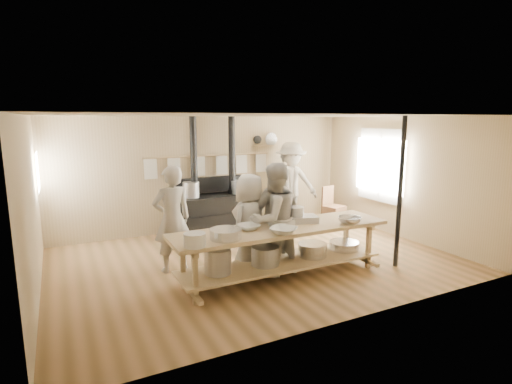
% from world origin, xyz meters
% --- Properties ---
extents(ground, '(7.00, 7.00, 0.00)m').
position_xyz_m(ground, '(0.00, 0.00, 0.00)').
color(ground, brown).
rests_on(ground, ground).
extents(room_shell, '(7.00, 7.00, 7.00)m').
position_xyz_m(room_shell, '(0.00, 0.00, 1.62)').
color(room_shell, tan).
rests_on(room_shell, ground).
extents(window_right, '(0.09, 1.50, 1.65)m').
position_xyz_m(window_right, '(3.47, 0.60, 1.50)').
color(window_right, beige).
rests_on(window_right, ground).
extents(left_opening, '(0.00, 0.90, 0.90)m').
position_xyz_m(left_opening, '(-3.45, 2.00, 1.60)').
color(left_opening, white).
rests_on(left_opening, ground).
extents(stove, '(1.90, 0.75, 2.60)m').
position_xyz_m(stove, '(-0.01, 2.12, 0.52)').
color(stove, black).
rests_on(stove, ground).
extents(towel_rail, '(3.00, 0.04, 0.47)m').
position_xyz_m(towel_rail, '(0.00, 2.40, 1.56)').
color(towel_rail, tan).
rests_on(towel_rail, ground).
extents(back_wall_shelf, '(0.63, 0.14, 0.32)m').
position_xyz_m(back_wall_shelf, '(1.46, 2.43, 2.00)').
color(back_wall_shelf, tan).
rests_on(back_wall_shelf, ground).
extents(prep_table, '(3.60, 0.90, 0.85)m').
position_xyz_m(prep_table, '(-0.01, -0.90, 0.52)').
color(prep_table, tan).
rests_on(prep_table, ground).
extents(support_post, '(0.08, 0.08, 2.60)m').
position_xyz_m(support_post, '(2.05, -1.35, 1.30)').
color(support_post, black).
rests_on(support_post, ground).
extents(cook_far_left, '(0.70, 0.50, 1.80)m').
position_xyz_m(cook_far_left, '(-1.48, 0.19, 0.90)').
color(cook_far_left, '#ADA599').
rests_on(cook_far_left, ground).
extents(cook_left, '(1.01, 0.85, 1.86)m').
position_xyz_m(cook_left, '(-0.03, -0.69, 0.93)').
color(cook_left, '#ADA599').
rests_on(cook_left, ground).
extents(cook_center, '(0.97, 0.85, 1.67)m').
position_xyz_m(cook_center, '(-0.35, -0.44, 0.83)').
color(cook_center, '#ADA599').
rests_on(cook_center, ground).
extents(cook_right, '(1.11, 0.57, 1.81)m').
position_xyz_m(cook_right, '(0.11, -0.51, 0.90)').
color(cook_right, '#ADA599').
rests_on(cook_right, ground).
extents(cook_by_window, '(1.46, 1.11, 2.00)m').
position_xyz_m(cook_by_window, '(1.91, 1.95, 1.00)').
color(cook_by_window, '#ADA599').
rests_on(cook_by_window, ground).
extents(chair, '(0.54, 0.54, 0.93)m').
position_xyz_m(chair, '(2.80, 1.42, 0.28)').
color(chair, brown).
rests_on(chair, ground).
extents(bowl_white_a, '(0.39, 0.39, 0.08)m').
position_xyz_m(bowl_white_a, '(-0.54, -0.80, 0.89)').
color(bowl_white_a, white).
rests_on(bowl_white_a, prep_table).
extents(bowl_steel_a, '(0.38, 0.38, 0.09)m').
position_xyz_m(bowl_steel_a, '(-1.55, -1.22, 0.89)').
color(bowl_steel_a, silver).
rests_on(bowl_steel_a, prep_table).
extents(bowl_white_b, '(0.55, 0.55, 0.10)m').
position_xyz_m(bowl_white_b, '(-0.17, -1.23, 0.90)').
color(bowl_white_b, white).
rests_on(bowl_white_b, prep_table).
extents(bowl_steel_b, '(0.43, 0.43, 0.12)m').
position_xyz_m(bowl_steel_b, '(1.09, -1.23, 0.91)').
color(bowl_steel_b, silver).
rests_on(bowl_steel_b, prep_table).
extents(roasting_pan, '(0.55, 0.44, 0.11)m').
position_xyz_m(roasting_pan, '(0.46, -0.78, 0.90)').
color(roasting_pan, '#B2B2B7').
rests_on(roasting_pan, prep_table).
extents(mixing_bowl_large, '(0.61, 0.61, 0.15)m').
position_xyz_m(mixing_bowl_large, '(-1.04, -1.09, 0.92)').
color(mixing_bowl_large, silver).
rests_on(mixing_bowl_large, prep_table).
extents(bucket_galv, '(0.35, 0.35, 0.26)m').
position_xyz_m(bucket_galv, '(0.36, -0.73, 0.98)').
color(bucket_galv, gray).
rests_on(bucket_galv, prep_table).
extents(deep_bowl_enamel, '(0.34, 0.34, 0.19)m').
position_xyz_m(deep_bowl_enamel, '(-1.55, -1.23, 0.94)').
color(deep_bowl_enamel, white).
rests_on(deep_bowl_enamel, prep_table).
extents(pitcher, '(0.17, 0.17, 0.21)m').
position_xyz_m(pitcher, '(-0.36, -0.57, 0.95)').
color(pitcher, white).
rests_on(pitcher, prep_table).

